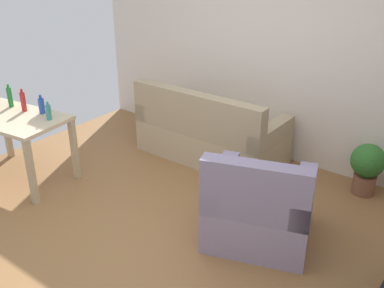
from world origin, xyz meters
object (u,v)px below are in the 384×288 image
(bottle_green, at_px, (10,97))
(bottle_blue, at_px, (41,106))
(armchair, at_px, (259,210))
(bottle_red, at_px, (23,101))
(desk, at_px, (13,125))
(potted_plant, at_px, (367,166))
(couch, at_px, (209,135))
(bottle_tall, at_px, (49,112))

(bottle_green, height_order, bottle_blue, bottle_green)
(armchair, bearing_deg, bottle_red, -9.83)
(desk, relative_size, potted_plant, 2.24)
(bottle_green, relative_size, bottle_red, 1.03)
(potted_plant, height_order, bottle_red, bottle_red)
(bottle_green, height_order, bottle_red, bottle_green)
(couch, xyz_separation_m, armchair, (1.31, -1.10, 0.01))
(bottle_red, xyz_separation_m, bottle_blue, (0.22, 0.07, -0.02))
(couch, relative_size, armchair, 1.58)
(couch, distance_m, bottle_red, 2.18)
(couch, bearing_deg, potted_plant, -170.26)
(armchair, xyz_separation_m, bottle_tall, (-2.31, -0.43, 0.53))
(desk, height_order, potted_plant, desk)
(armchair, height_order, bottle_green, bottle_green)
(bottle_blue, distance_m, bottle_tall, 0.23)
(couch, xyz_separation_m, bottle_green, (-1.68, -1.54, 0.57))
(desk, distance_m, bottle_blue, 0.38)
(bottle_green, distance_m, bottle_blue, 0.47)
(couch, bearing_deg, desk, 50.27)
(couch, relative_size, bottle_red, 6.93)
(armchair, height_order, bottle_tall, bottle_tall)
(bottle_tall, bearing_deg, bottle_blue, 162.14)
(couch, distance_m, bottle_blue, 1.98)
(potted_plant, relative_size, bottle_green, 2.17)
(armchair, bearing_deg, bottle_blue, -10.70)
(couch, bearing_deg, bottle_tall, 56.82)
(potted_plant, bearing_deg, desk, -148.04)
(couch, relative_size, potted_plant, 3.12)
(couch, relative_size, bottle_blue, 8.42)
(couch, xyz_separation_m, bottle_red, (-1.44, -1.53, 0.57))
(bottle_green, xyz_separation_m, bottle_tall, (0.68, 0.01, -0.03))
(bottle_red, height_order, bottle_blue, bottle_red)
(bottle_red, bearing_deg, couch, 46.89)
(desk, distance_m, bottle_tall, 0.50)
(couch, relative_size, desk, 1.39)
(bottle_blue, bearing_deg, desk, -129.39)
(armchair, relative_size, bottle_red, 4.38)
(potted_plant, bearing_deg, bottle_tall, -146.86)
(couch, distance_m, bottle_tall, 1.90)
(couch, height_order, bottle_tall, bottle_tall)
(bottle_green, distance_m, bottle_tall, 0.68)
(couch, bearing_deg, bottle_blue, 50.22)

